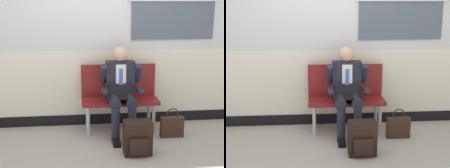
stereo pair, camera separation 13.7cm
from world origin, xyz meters
The scene contains 6 objects.
ground_plane centered at (0.00, 0.00, 0.00)m, with size 18.00×18.00×0.00m, color #9E9991.
station_wall centered at (0.01, 0.71, 1.47)m, with size 6.87×0.17×2.95m.
bench_with_person centered at (0.27, 0.43, 0.54)m, with size 1.08×0.42×0.95m.
person_seated centered at (0.27, 0.23, 0.65)m, with size 0.57×0.70×1.22m.
backpack centered at (0.39, -0.42, 0.21)m, with size 0.34×0.24×0.43m.
handbag centered at (0.96, 0.04, 0.15)m, with size 0.32×0.09×0.42m.
Camera 2 is at (-0.18, -3.92, 1.77)m, focal length 50.51 mm.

